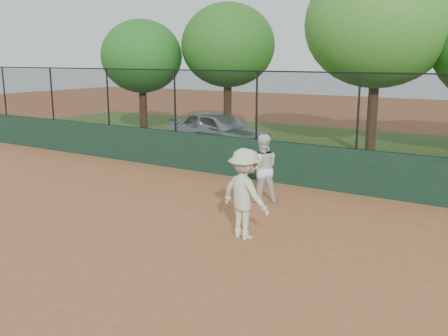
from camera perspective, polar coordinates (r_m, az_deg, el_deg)
The scene contains 10 objects.
ground at distance 10.02m, azimuth -10.80°, elevation -8.49°, with size 80.00×80.00×0.00m, color #A75F36.
back_wall at distance 14.61m, azimuth 5.38°, elevation 0.78°, with size 26.00×0.20×1.20m, color #173422.
grass_strip at distance 20.16m, azimuth 13.18°, elevation 2.01°, with size 36.00×12.00×0.01m, color #33541A.
parked_car at distance 19.58m, azimuth -0.67°, elevation 4.30°, with size 1.81×4.50×1.53m, color silver.
player_second at distance 12.45m, azimuth 4.37°, elevation -0.06°, with size 0.83×0.65×1.71m, color white.
player_main at distance 9.90m, azimuth 2.42°, elevation -2.98°, with size 1.31×0.95×1.82m.
fence_assembly at distance 14.39m, azimuth 5.41°, elevation 7.18°, with size 26.00×0.06×2.00m.
tree_0 at distance 23.19m, azimuth -9.41°, elevation 12.45°, with size 3.77×3.42×5.25m.
tree_1 at distance 22.03m, azimuth 0.42°, elevation 13.81°, with size 4.14×3.76×5.87m.
tree_2 at distance 18.87m, azimuth 17.19°, elevation 15.47°, with size 5.19×4.72×6.96m.
Camera 1 is at (6.51, -6.75, 3.55)m, focal length 40.00 mm.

